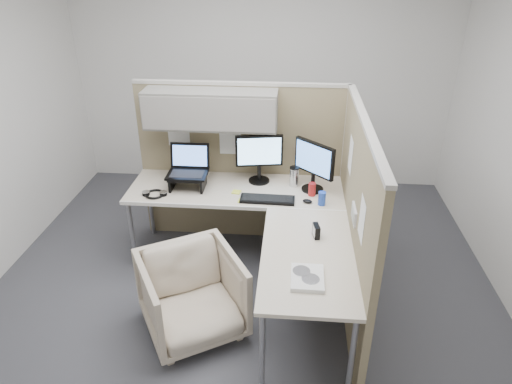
# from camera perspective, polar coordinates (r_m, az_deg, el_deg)

# --- Properties ---
(ground) EXTENTS (4.50, 4.50, 0.00)m
(ground) POSITION_cam_1_polar(r_m,az_deg,el_deg) (4.18, -1.69, -11.94)
(ground) COLOR #3A3A3F
(ground) RESTS_ON ground
(partition_back) EXTENTS (2.00, 0.36, 1.63)m
(partition_back) POSITION_cam_1_polar(r_m,az_deg,el_deg) (4.36, -3.53, 6.59)
(partition_back) COLOR #897A59
(partition_back) RESTS_ON ground
(partition_right) EXTENTS (0.07, 2.03, 1.63)m
(partition_right) POSITION_cam_1_polar(r_m,az_deg,el_deg) (3.67, 12.14, -3.23)
(partition_right) COLOR #897A59
(partition_right) RESTS_ON ground
(desk) EXTENTS (2.00, 1.98, 0.73)m
(desk) POSITION_cam_1_polar(r_m,az_deg,el_deg) (3.87, 0.21, -3.00)
(desk) COLOR beige
(desk) RESTS_ON ground
(office_chair) EXTENTS (0.95, 0.93, 0.73)m
(office_chair) POSITION_cam_1_polar(r_m,az_deg,el_deg) (3.61, -8.01, -12.26)
(office_chair) COLOR #BDB296
(office_chair) RESTS_ON ground
(monitor_left) EXTENTS (0.44, 0.20, 0.47)m
(monitor_left) POSITION_cam_1_polar(r_m,az_deg,el_deg) (4.24, 0.40, 4.67)
(monitor_left) COLOR black
(monitor_left) RESTS_ON desk
(monitor_right) EXTENTS (0.34, 0.33, 0.47)m
(monitor_right) POSITION_cam_1_polar(r_m,az_deg,el_deg) (4.11, 7.26, 3.67)
(monitor_right) COLOR black
(monitor_right) RESTS_ON desk
(laptop_station) EXTENTS (0.37, 0.31, 0.38)m
(laptop_station) POSITION_cam_1_polar(r_m,az_deg,el_deg) (4.25, -8.49, 2.47)
(laptop_station) COLOR black
(laptop_station) RESTS_ON desk
(keyboard) EXTENTS (0.48, 0.17, 0.02)m
(keyboard) POSITION_cam_1_polar(r_m,az_deg,el_deg) (4.01, 1.43, -0.93)
(keyboard) COLOR black
(keyboard) RESTS_ON desk
(mouse) EXTENTS (0.10, 0.08, 0.03)m
(mouse) POSITION_cam_1_polar(r_m,az_deg,el_deg) (4.00, 6.45, -1.15)
(mouse) COLOR black
(mouse) RESTS_ON desk
(travel_mug) EXTENTS (0.09, 0.09, 0.19)m
(travel_mug) POSITION_cam_1_polar(r_m,az_deg,el_deg) (4.25, 4.79, 1.95)
(travel_mug) COLOR silver
(travel_mug) RESTS_ON desk
(soda_can_green) EXTENTS (0.07, 0.07, 0.12)m
(soda_can_green) POSITION_cam_1_polar(r_m,az_deg,el_deg) (3.97, 8.24, -0.80)
(soda_can_green) COLOR #1E3FA5
(soda_can_green) RESTS_ON desk
(soda_can_silver) EXTENTS (0.07, 0.07, 0.12)m
(soda_can_silver) POSITION_cam_1_polar(r_m,az_deg,el_deg) (4.11, 7.02, 0.34)
(soda_can_silver) COLOR #B21E1E
(soda_can_silver) RESTS_ON desk
(sticky_note_b) EXTENTS (0.08, 0.08, 0.01)m
(sticky_note_b) POSITION_cam_1_polar(r_m,az_deg,el_deg) (4.01, -1.70, -1.10)
(sticky_note_b) COLOR yellow
(sticky_note_b) RESTS_ON desk
(sticky_note_d) EXTENTS (0.09, 0.09, 0.01)m
(sticky_note_d) POSITION_cam_1_polar(r_m,az_deg,el_deg) (4.16, -2.47, 0.00)
(sticky_note_d) COLOR yellow
(sticky_note_d) RESTS_ON desk
(headphones) EXTENTS (0.22, 0.19, 0.03)m
(headphones) POSITION_cam_1_polar(r_m,az_deg,el_deg) (4.20, -12.55, -0.23)
(headphones) COLOR black
(headphones) RESTS_ON desk
(paper_stack) EXTENTS (0.22, 0.28, 0.03)m
(paper_stack) POSITION_cam_1_polar(r_m,az_deg,el_deg) (3.11, 6.43, -10.59)
(paper_stack) COLOR white
(paper_stack) RESTS_ON desk
(desk_clock) EXTENTS (0.06, 0.11, 0.10)m
(desk_clock) POSITION_cam_1_polar(r_m,az_deg,el_deg) (3.53, 7.53, -4.86)
(desk_clock) COLOR black
(desk_clock) RESTS_ON desk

